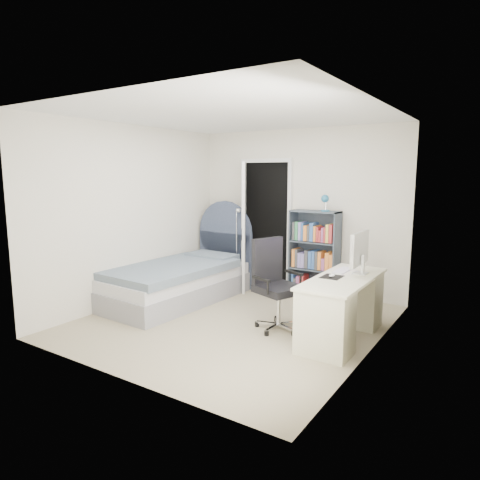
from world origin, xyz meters
The scene contains 8 objects.
room_shell centered at (0.00, 0.00, 1.25)m, with size 3.50×3.70×2.60m.
door centered at (-0.68, 1.55, 1.03)m, with size 0.92×0.73×2.06m.
bed centered at (-1.15, 0.39, 0.31)m, with size 1.16×2.30×1.39m.
nightstand centered at (-1.26, 1.62, 0.36)m, with size 0.37×0.37×0.55m.
floor_lamp centered at (-0.81, 1.32, 0.53)m, with size 0.18×0.18×1.29m.
bookcase centered at (0.39, 1.60, 0.59)m, with size 0.72×0.31×1.53m.
desk centered at (1.33, 0.21, 0.38)m, with size 0.57×1.44×1.18m.
office_chair centered at (0.52, 0.10, 0.59)m, with size 0.61×0.61×1.07m.
Camera 1 is at (2.86, -4.24, 1.83)m, focal length 32.00 mm.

